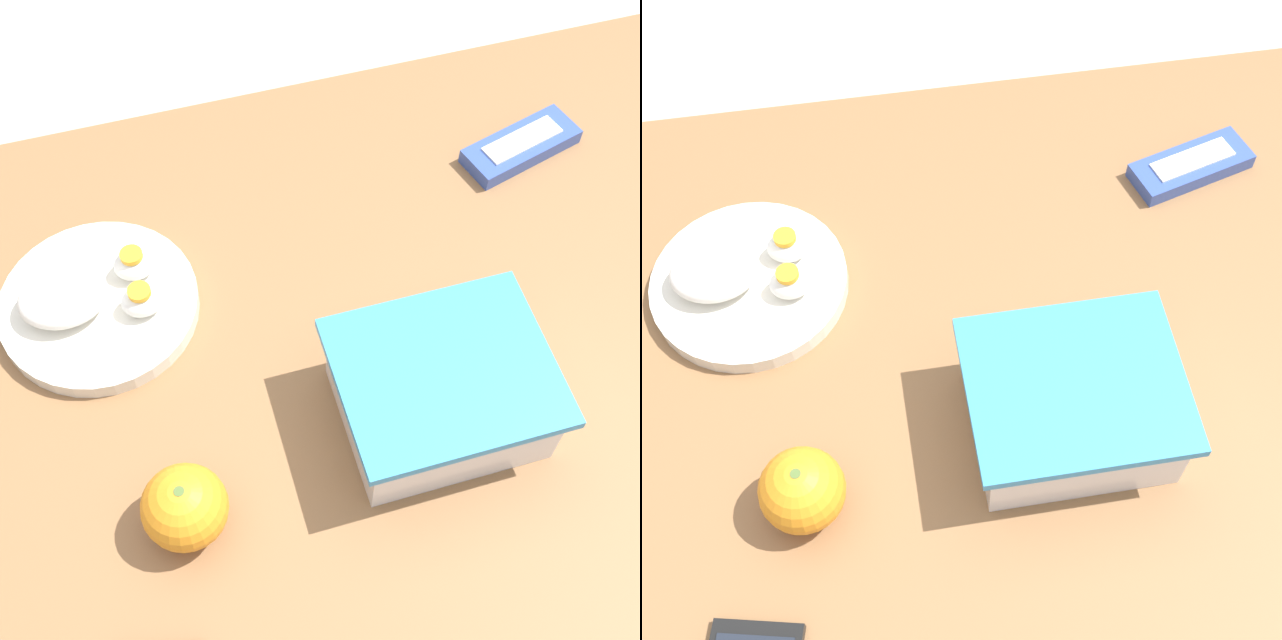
{
  "view_description": "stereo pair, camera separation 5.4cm",
  "coord_description": "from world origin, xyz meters",
  "views": [
    {
      "loc": [
        0.09,
        0.39,
        1.5
      ],
      "look_at": [
        -0.04,
        -0.03,
        0.79
      ],
      "focal_mm": 50.0,
      "sensor_mm": 36.0,
      "label": 1
    },
    {
      "loc": [
        0.03,
        0.41,
        1.5
      ],
      "look_at": [
        -0.04,
        -0.03,
        0.79
      ],
      "focal_mm": 50.0,
      "sensor_mm": 36.0,
      "label": 2
    }
  ],
  "objects": [
    {
      "name": "ground_plane",
      "position": [
        0.0,
        0.0,
        0.0
      ],
      "size": [
        10.0,
        10.0,
        0.0
      ],
      "primitive_type": "plane",
      "color": "#B2A899"
    },
    {
      "name": "orange_fruit",
      "position": [
        0.12,
        0.12,
        0.8
      ],
      "size": [
        0.07,
        0.07,
        0.07
      ],
      "color": "orange",
      "rests_on": "table"
    },
    {
      "name": "rice_plate",
      "position": [
        0.16,
        -0.12,
        0.78
      ],
      "size": [
        0.19,
        0.19,
        0.05
      ],
      "color": "silver",
      "rests_on": "table"
    },
    {
      "name": "food_container",
      "position": [
        -0.12,
        0.08,
        0.79
      ],
      "size": [
        0.19,
        0.16,
        0.08
      ],
      "color": "white",
      "rests_on": "table"
    },
    {
      "name": "candy_bar",
      "position": [
        -0.32,
        -0.2,
        0.77
      ],
      "size": [
        0.14,
        0.08,
        0.02
      ],
      "color": "#334C9E",
      "rests_on": "table"
    },
    {
      "name": "table",
      "position": [
        0.0,
        0.0,
        0.63
      ],
      "size": [
        1.21,
        0.74,
        0.76
      ],
      "color": "brown",
      "rests_on": "ground_plane"
    }
  ]
}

